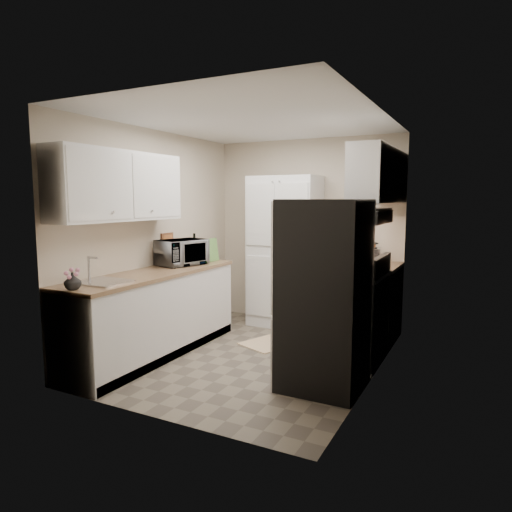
{
  "coord_description": "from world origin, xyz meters",
  "views": [
    {
      "loc": [
        2.21,
        -4.26,
        1.7
      ],
      "look_at": [
        -0.04,
        0.15,
        1.08
      ],
      "focal_mm": 32.0,
      "sensor_mm": 36.0,
      "label": 1
    }
  ],
  "objects": [
    {
      "name": "flower_vase",
      "position": [
        -0.97,
        -1.52,
        1.0
      ],
      "size": [
        0.18,
        0.18,
        0.15
      ],
      "primitive_type": "imported",
      "rotation": [
        0.0,
        0.0,
        0.26
      ],
      "color": "silver",
      "rests_on": "countertop_left"
    },
    {
      "name": "refrigerator",
      "position": [
        0.94,
        -0.41,
        0.85
      ],
      "size": [
        0.7,
        0.72,
        1.7
      ],
      "primitive_type": "cube",
      "color": "#B7B7BC",
      "rests_on": "ground"
    },
    {
      "name": "cutting_board",
      "position": [
        -0.88,
        0.57,
        1.06
      ],
      "size": [
        0.03,
        0.23,
        0.29
      ],
      "primitive_type": "cube",
      "rotation": [
        0.0,
        0.0,
        -0.04
      ],
      "color": "#578B3F",
      "rests_on": "countertop_left"
    },
    {
      "name": "ground",
      "position": [
        0.0,
        0.0,
        0.0
      ],
      "size": [
        3.2,
        3.2,
        0.0
      ],
      "primitive_type": "plane",
      "color": "#665B4C",
      "rests_on": "ground"
    },
    {
      "name": "kitchen_mat",
      "position": [
        0.01,
        0.55,
        0.01
      ],
      "size": [
        0.73,
        0.9,
        0.01
      ],
      "primitive_type": "cube",
      "rotation": [
        0.0,
        0.0,
        -0.37
      ],
      "color": "beige",
      "rests_on": "ground"
    },
    {
      "name": "pantry_cabinet",
      "position": [
        -0.2,
        1.32,
        1.0
      ],
      "size": [
        0.9,
        0.55,
        2.0
      ],
      "primitive_type": "cube",
      "color": "silver",
      "rests_on": "ground"
    },
    {
      "name": "microwave",
      "position": [
        -1.02,
        0.13,
        1.07
      ],
      "size": [
        0.51,
        0.63,
        0.3
      ],
      "primitive_type": "imported",
      "rotation": [
        0.0,
        0.0,
        1.3
      ],
      "color": "#B4B5B9",
      "rests_on": "countertop_left"
    },
    {
      "name": "wine_bottle",
      "position": [
        -0.98,
        0.33,
        1.09
      ],
      "size": [
        0.08,
        0.08,
        0.33
      ],
      "primitive_type": "cylinder",
      "color": "black",
      "rests_on": "countertop_left"
    },
    {
      "name": "countertop_right",
      "position": [
        0.99,
        1.19,
        0.9
      ],
      "size": [
        0.63,
        0.83,
        0.04
      ],
      "primitive_type": "cube",
      "color": "#846647",
      "rests_on": "base_cabinet_right"
    },
    {
      "name": "room_shell",
      "position": [
        -0.02,
        -0.01,
        1.63
      ],
      "size": [
        2.64,
        3.24,
        2.52
      ],
      "color": "beige",
      "rests_on": "ground"
    },
    {
      "name": "toaster_oven",
      "position": [
        0.93,
        1.32,
        1.01
      ],
      "size": [
        0.31,
        0.36,
        0.19
      ],
      "primitive_type": "cube",
      "rotation": [
        0.0,
        0.0,
        0.16
      ],
      "color": "#B6B6BB",
      "rests_on": "countertop_right"
    },
    {
      "name": "base_cabinet_right",
      "position": [
        0.99,
        1.19,
        0.44
      ],
      "size": [
        0.6,
        0.8,
        0.88
      ],
      "primitive_type": "cube",
      "color": "silver",
      "rests_on": "ground"
    },
    {
      "name": "fruit_basket",
      "position": [
        0.93,
        1.29,
        1.16
      ],
      "size": [
        0.27,
        0.27,
        0.1
      ],
      "primitive_type": null,
      "rotation": [
        0.0,
        0.0,
        0.22
      ],
      "color": "#E56100",
      "rests_on": "toaster_oven"
    },
    {
      "name": "countertop_left",
      "position": [
        -0.99,
        -0.43,
        0.9
      ],
      "size": [
        0.63,
        2.33,
        0.04
      ],
      "primitive_type": "cube",
      "color": "#846647",
      "rests_on": "base_cabinet_left"
    },
    {
      "name": "base_cabinet_left",
      "position": [
        -0.99,
        -0.43,
        0.44
      ],
      "size": [
        0.6,
        2.3,
        0.88
      ],
      "primitive_type": "cube",
      "color": "silver",
      "rests_on": "ground"
    },
    {
      "name": "electric_range",
      "position": [
        0.97,
        0.39,
        0.48
      ],
      "size": [
        0.71,
        0.78,
        1.13
      ],
      "color": "#B7B7BC",
      "rests_on": "ground"
    }
  ]
}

